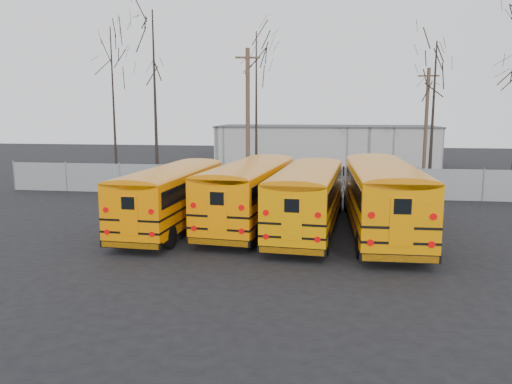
% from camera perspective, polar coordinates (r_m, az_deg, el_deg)
% --- Properties ---
extents(ground, '(120.00, 120.00, 0.00)m').
position_cam_1_polar(ground, '(21.53, 1.76, -5.86)').
color(ground, black).
rests_on(ground, ground).
extents(fence, '(40.00, 0.04, 2.00)m').
position_cam_1_polar(fence, '(33.06, 4.15, 1.20)').
color(fence, gray).
rests_on(fence, ground).
extents(distant_building, '(22.00, 8.00, 4.00)m').
position_cam_1_polar(distant_building, '(52.78, 7.94, 5.22)').
color(distant_building, '#A0A09B').
rests_on(distant_building, ground).
extents(bus_a, '(3.07, 11.03, 3.06)m').
position_cam_1_polar(bus_a, '(24.18, -9.44, 0.02)').
color(bus_a, black).
rests_on(bus_a, ground).
extents(bus_b, '(3.80, 11.71, 3.22)m').
position_cam_1_polar(bus_b, '(24.39, -0.63, 0.46)').
color(bus_b, black).
rests_on(bus_b, ground).
extents(bus_c, '(3.45, 11.40, 3.15)m').
position_cam_1_polar(bus_c, '(23.24, 5.97, -0.14)').
color(bus_c, black).
rests_on(bus_c, ground).
extents(bus_d, '(3.06, 12.21, 3.40)m').
position_cam_1_polar(bus_d, '(23.23, 14.25, -0.01)').
color(bus_d, black).
rests_on(bus_d, ground).
extents(utility_pole_left, '(1.78, 0.52, 10.08)m').
position_cam_1_polar(utility_pole_left, '(36.85, -0.95, 8.56)').
color(utility_pole_left, '#4C3C2B').
rests_on(utility_pole_left, ground).
extents(utility_pole_right, '(1.57, 0.28, 8.84)m').
position_cam_1_polar(utility_pole_right, '(40.85, 18.85, 7.24)').
color(utility_pole_right, '#4B372A').
rests_on(utility_pole_right, ground).
extents(tree_0, '(0.26, 0.26, 12.02)m').
position_cam_1_polar(tree_0, '(41.26, -15.96, 9.44)').
color(tree_0, black).
rests_on(tree_0, ground).
extents(tree_1, '(0.26, 0.26, 12.75)m').
position_cam_1_polar(tree_1, '(37.76, -11.46, 10.22)').
color(tree_1, black).
rests_on(tree_1, ground).
extents(tree_2, '(0.26, 0.26, 11.26)m').
position_cam_1_polar(tree_2, '(36.97, 0.03, 9.26)').
color(tree_2, black).
rests_on(tree_2, ground).
extents(tree_3, '(0.26, 0.26, 10.28)m').
position_cam_1_polar(tree_3, '(36.74, 19.54, 7.97)').
color(tree_3, black).
rests_on(tree_3, ground).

